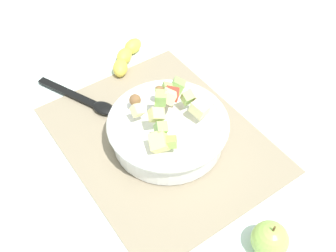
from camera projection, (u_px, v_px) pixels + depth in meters
name	position (u px, v px, depth m)	size (l,w,h in m)	color
ground_plane	(161.00, 139.00, 0.87)	(2.40, 2.40, 0.00)	silver
placemat	(161.00, 138.00, 0.87)	(0.48, 0.38, 0.01)	gray
salad_bowl	(168.00, 128.00, 0.84)	(0.25, 0.25, 0.12)	white
serving_spoon	(88.00, 101.00, 0.93)	(0.21, 0.11, 0.01)	black
whole_apple	(270.00, 239.00, 0.68)	(0.06, 0.06, 0.08)	#9EC656
banana_whole	(126.00, 57.00, 1.03)	(0.12, 0.13, 0.04)	yellow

